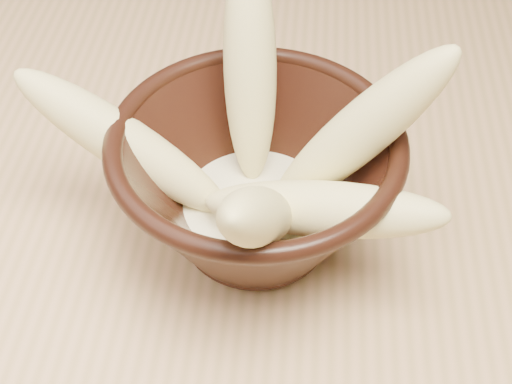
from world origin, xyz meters
TOP-DOWN VIEW (x-y plane):
  - table at (0.00, 0.00)m, footprint 1.20×0.80m
  - bowl at (-0.14, -0.10)m, footprint 0.20×0.20m
  - milk_puddle at (-0.14, -0.10)m, footprint 0.11×0.11m
  - banana_upright at (-0.15, -0.04)m, footprint 0.05×0.10m
  - banana_left at (-0.23, -0.09)m, footprint 0.17×0.07m
  - banana_right at (-0.07, -0.09)m, footprint 0.13×0.04m
  - banana_across at (-0.09, -0.13)m, footprint 0.17×0.07m
  - banana_front at (-0.13, -0.16)m, footprint 0.06×0.14m

SIDE VIEW (x-z plane):
  - table at x=0.00m, z-range 0.30..1.05m
  - milk_puddle at x=-0.14m, z-range 0.78..0.79m
  - bowl at x=-0.14m, z-range 0.76..0.87m
  - banana_across at x=-0.09m, z-range 0.79..0.86m
  - banana_left at x=-0.23m, z-range 0.77..0.90m
  - banana_front at x=-0.13m, z-range 0.78..0.92m
  - banana_right at x=-0.07m, z-range 0.78..0.94m
  - banana_upright at x=-0.15m, z-range 0.78..0.95m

